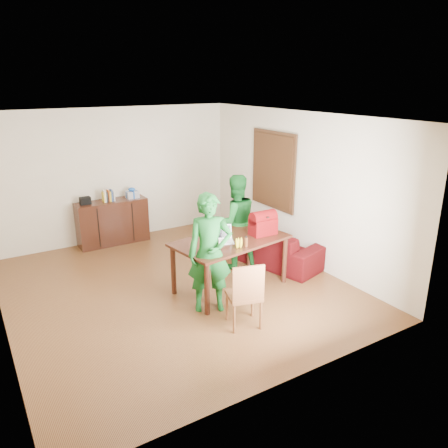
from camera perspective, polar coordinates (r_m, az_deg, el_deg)
room at (r=6.83m, az=-7.12°, el=2.08°), size 5.20×5.70×2.90m
table at (r=6.86m, az=0.87°, el=-2.85°), size 1.91×1.26×0.83m
chair at (r=6.03m, az=2.62°, el=-10.76°), size 0.53×0.52×0.95m
person_near at (r=6.18m, az=-1.86°, el=-3.86°), size 0.75×0.64×1.74m
person_far at (r=7.65m, az=1.46°, el=0.32°), size 0.92×0.78×1.68m
laptop at (r=6.68m, az=-0.19°, el=-2.04°), size 0.39×0.34×0.23m
bananas at (r=6.47m, az=1.96°, el=-2.88°), size 0.19×0.15×0.06m
bottle at (r=6.51m, az=2.90°, el=-2.28°), size 0.07×0.07×0.16m
red_bag at (r=7.01m, az=5.12°, el=-0.15°), size 0.42×0.25×0.31m
sofa at (r=8.15m, az=5.43°, el=-2.41°), size 1.45×2.40×0.65m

